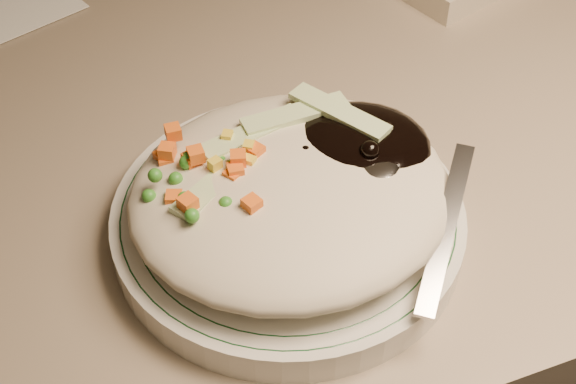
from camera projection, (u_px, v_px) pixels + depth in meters
name	position (u px, v px, depth m)	size (l,w,h in m)	color
desk	(293.00, 197.00, 0.80)	(1.40, 0.70, 0.74)	gray
plate	(288.00, 222.00, 0.49)	(0.22, 0.22, 0.02)	silver
plate_rim	(288.00, 210.00, 0.49)	(0.20, 0.20, 0.00)	#144723
meal	(295.00, 184.00, 0.47)	(0.21, 0.19, 0.05)	#C1B69C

